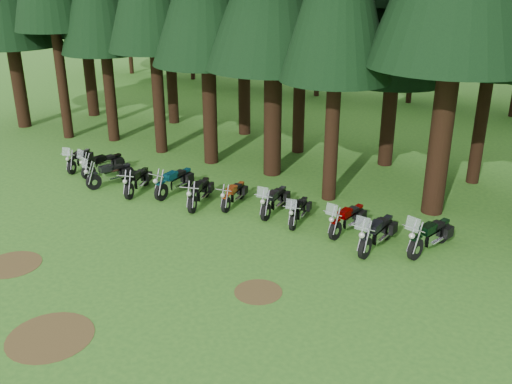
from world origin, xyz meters
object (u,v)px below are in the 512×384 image
motorcycle_0 (79,160)px  motorcycle_4 (174,182)px  motorcycle_2 (110,174)px  motorcycle_10 (376,234)px  motorcycle_9 (347,220)px  motorcycle_3 (137,181)px  motorcycle_8 (299,212)px  motorcycle_7 (274,201)px  motorcycle_5 (199,193)px  motorcycle_1 (103,165)px  motorcycle_6 (234,195)px  motorcycle_11 (430,236)px

motorcycle_0 → motorcycle_4: motorcycle_0 is taller
motorcycle_2 → motorcycle_10: bearing=17.9°
motorcycle_0 → motorcycle_9: 13.09m
motorcycle_3 → motorcycle_8: size_ratio=1.07×
motorcycle_7 → motorcycle_8: motorcycle_7 is taller
motorcycle_2 → motorcycle_5: size_ratio=0.99×
motorcycle_8 → motorcycle_9: size_ratio=0.90×
motorcycle_1 → motorcycle_2: size_ratio=1.02×
motorcycle_8 → motorcycle_10: 3.17m
motorcycle_3 → motorcycle_6: (4.18, 0.81, -0.04)m
motorcycle_3 → motorcycle_6: bearing=-5.7°
motorcycle_0 → motorcycle_10: (14.39, -0.76, 0.08)m
motorcycle_7 → motorcycle_11: motorcycle_11 is taller
motorcycle_9 → motorcycle_0: bearing=-171.3°
motorcycle_4 → motorcycle_11: motorcycle_11 is taller
motorcycle_0 → motorcycle_1: (1.52, -0.05, 0.04)m
motorcycle_0 → motorcycle_6: bearing=-17.6°
motorcycle_5 → motorcycle_11: size_ratio=0.92×
motorcycle_8 → motorcycle_11: bearing=-7.8°
motorcycle_3 → motorcycle_10: bearing=-16.1°
motorcycle_2 → motorcycle_4: bearing=29.1°
motorcycle_4 → motorcycle_9: (7.45, 0.15, -0.02)m
motorcycle_4 → motorcycle_6: 2.75m
motorcycle_0 → motorcycle_3: motorcycle_0 is taller
motorcycle_0 → motorcycle_7: bearing=-16.7°
motorcycle_9 → motorcycle_8: bearing=-167.1°
motorcycle_11 → motorcycle_0: bearing=-164.2°
motorcycle_8 → motorcycle_10: (3.12, -0.55, 0.10)m
motorcycle_4 → motorcycle_6: size_ratio=1.17×
motorcycle_7 → motorcycle_10: size_ratio=0.90×
motorcycle_5 → motorcycle_4: bearing=148.1°
motorcycle_4 → motorcycle_7: motorcycle_7 is taller
motorcycle_10 → motorcycle_6: bearing=178.7°
motorcycle_10 → motorcycle_11: size_ratio=1.01×
motorcycle_0 → motorcycle_8: 11.27m
motorcycle_0 → motorcycle_9: motorcycle_9 is taller
motorcycle_5 → motorcycle_6: size_ratio=1.11×
motorcycle_10 → motorcycle_11: (1.57, 0.70, -0.00)m
motorcycle_1 → motorcycle_9: size_ratio=1.02×
motorcycle_1 → motorcycle_6: 6.87m
motorcycle_5 → motorcycle_7: (2.91, 0.76, -0.01)m
motorcycle_2 → motorcycle_4: motorcycle_2 is taller
motorcycle_3 → motorcycle_8: 7.10m
motorcycle_2 → motorcycle_1: bearing=163.7°
motorcycle_2 → motorcycle_11: motorcycle_11 is taller
motorcycle_7 → motorcycle_8: size_ratio=1.11×
motorcycle_8 → motorcycle_9: bearing=-5.8°
motorcycle_2 → motorcycle_3: (1.53, -0.03, -0.02)m
motorcycle_11 → motorcycle_10: bearing=-139.8°
motorcycle_1 → motorcycle_7: motorcycle_1 is taller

